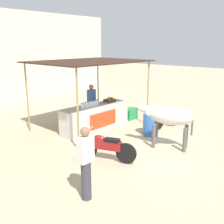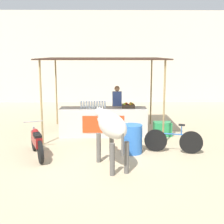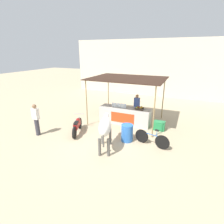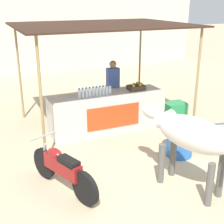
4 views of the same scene
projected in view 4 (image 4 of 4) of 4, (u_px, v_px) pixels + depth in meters
name	position (u px, v px, depth m)	size (l,w,h in m)	color
ground_plane	(149.00, 167.00, 6.38)	(60.00, 60.00, 0.00)	tan
building_wall_far	(40.00, 14.00, 14.00)	(16.00, 0.50, 5.18)	beige
stall_counter	(107.00, 112.00, 8.10)	(3.00, 0.82, 0.96)	beige
stall_awning	(102.00, 28.00, 7.65)	(4.20, 3.20, 2.66)	#382319
water_bottle_row	(95.00, 92.00, 7.73)	(0.88, 0.07, 0.25)	silver
fruit_crate	(136.00, 87.00, 8.29)	(0.44, 0.32, 0.18)	#3F3326
vendor_behind_counter	(113.00, 89.00, 8.81)	(0.34, 0.22, 1.65)	#383842
cooler_box	(175.00, 111.00, 8.88)	(0.60, 0.44, 0.48)	#268C4C
water_barrel	(180.00, 138.00, 6.73)	(0.56, 0.56, 0.83)	blue
cow	(190.00, 135.00, 5.35)	(0.98, 1.83, 1.44)	silver
motorcycle_parked	(62.00, 168.00, 5.50)	(0.82, 1.71, 0.90)	black
bicycle_leaning	(222.00, 132.00, 7.21)	(1.63, 0.41, 0.85)	black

